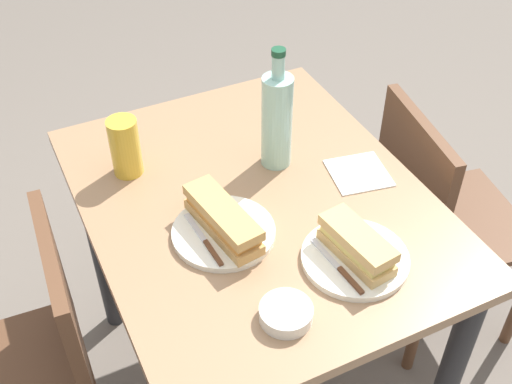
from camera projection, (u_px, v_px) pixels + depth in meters
The scene contains 14 objects.
ground_plane at pixel (256, 379), 2.06m from camera, with size 8.00×8.00×0.00m, color #6B6056.
dining_table at pixel (256, 239), 1.63m from camera, with size 0.97×0.78×0.78m.
chair_far at pixel (36, 363), 1.54m from camera, with size 0.42×0.42×0.84m.
chair_near at pixel (434, 216), 1.93m from camera, with size 0.46×0.46×0.84m.
plate_near at pixel (355, 258), 1.39m from camera, with size 0.23×0.23×0.01m, color silver.
baguette_sandwich_near at pixel (357, 245), 1.36m from camera, with size 0.19×0.09×0.07m.
knife_near at pixel (340, 268), 1.35m from camera, with size 0.18×0.03×0.01m.
plate_far at pixel (224, 232), 1.45m from camera, with size 0.23×0.23×0.01m, color silver.
baguette_sandwich_far at pixel (223, 219), 1.42m from camera, with size 0.24×0.10×0.07m.
knife_far at pixel (205, 242), 1.41m from camera, with size 0.18×0.02×0.01m.
water_bottle at pixel (277, 119), 1.56m from camera, with size 0.08×0.08×0.32m.
beer_glass at pixel (125, 147), 1.57m from camera, with size 0.07×0.07×0.15m, color gold.
olive_bowl at pixel (286, 313), 1.27m from camera, with size 0.11×0.11×0.03m, color silver.
paper_napkin at pixel (359, 173), 1.61m from camera, with size 0.14×0.14×0.00m, color white.
Camera 1 is at (-1.03, 0.50, 1.81)m, focal length 45.29 mm.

